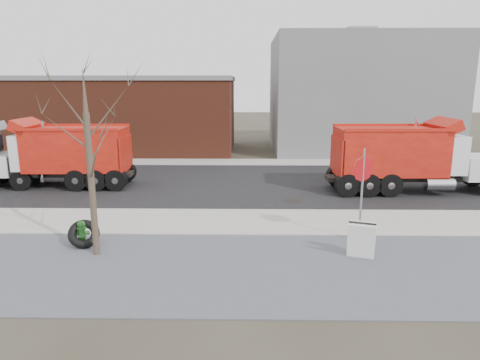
{
  "coord_description": "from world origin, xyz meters",
  "views": [
    {
      "loc": [
        1.06,
        -13.92,
        4.75
      ],
      "look_at": [
        0.82,
        0.92,
        1.4
      ],
      "focal_mm": 32.0,
      "sensor_mm": 36.0,
      "label": 1
    }
  ],
  "objects_px": {
    "sandwich_board": "(361,240)",
    "dump_truck_red_a": "(411,155)",
    "dump_truck_red_b": "(59,153)",
    "truck_tire": "(84,234)",
    "fire_hydrant": "(82,234)",
    "stop_sign": "(363,179)"
  },
  "relations": [
    {
      "from": "fire_hydrant",
      "to": "truck_tire",
      "type": "xyz_separation_m",
      "value": [
        0.08,
        -0.05,
        0.04
      ]
    },
    {
      "from": "truck_tire",
      "to": "sandwich_board",
      "type": "relative_size",
      "value": 1.09
    },
    {
      "from": "sandwich_board",
      "to": "dump_truck_red_a",
      "type": "height_order",
      "value": "dump_truck_red_a"
    },
    {
      "from": "dump_truck_red_a",
      "to": "dump_truck_red_b",
      "type": "bearing_deg",
      "value": 176.09
    },
    {
      "from": "sandwich_board",
      "to": "fire_hydrant",
      "type": "bearing_deg",
      "value": -167.06
    },
    {
      "from": "fire_hydrant",
      "to": "stop_sign",
      "type": "distance_m",
      "value": 8.53
    },
    {
      "from": "truck_tire",
      "to": "dump_truck_red_b",
      "type": "height_order",
      "value": "dump_truck_red_b"
    },
    {
      "from": "fire_hydrant",
      "to": "dump_truck_red_a",
      "type": "height_order",
      "value": "dump_truck_red_a"
    },
    {
      "from": "sandwich_board",
      "to": "dump_truck_red_b",
      "type": "height_order",
      "value": "dump_truck_red_b"
    },
    {
      "from": "stop_sign",
      "to": "sandwich_board",
      "type": "relative_size",
      "value": 2.83
    },
    {
      "from": "stop_sign",
      "to": "dump_truck_red_b",
      "type": "bearing_deg",
      "value": 142.55
    },
    {
      "from": "fire_hydrant",
      "to": "dump_truck_red_b",
      "type": "xyz_separation_m",
      "value": [
        -3.85,
        7.53,
        1.24
      ]
    },
    {
      "from": "truck_tire",
      "to": "dump_truck_red_b",
      "type": "distance_m",
      "value": 8.62
    },
    {
      "from": "fire_hydrant",
      "to": "dump_truck_red_a",
      "type": "relative_size",
      "value": 0.1
    },
    {
      "from": "truck_tire",
      "to": "dump_truck_red_a",
      "type": "height_order",
      "value": "dump_truck_red_a"
    },
    {
      "from": "fire_hydrant",
      "to": "dump_truck_red_b",
      "type": "distance_m",
      "value": 8.55
    },
    {
      "from": "fire_hydrant",
      "to": "truck_tire",
      "type": "distance_m",
      "value": 0.1
    },
    {
      "from": "dump_truck_red_a",
      "to": "dump_truck_red_b",
      "type": "xyz_separation_m",
      "value": [
        -16.03,
        0.69,
        -0.05
      ]
    },
    {
      "from": "dump_truck_red_b",
      "to": "sandwich_board",
      "type": "bearing_deg",
      "value": 143.57
    },
    {
      "from": "dump_truck_red_a",
      "to": "stop_sign",
      "type": "bearing_deg",
      "value": -122.45
    },
    {
      "from": "sandwich_board",
      "to": "dump_truck_red_a",
      "type": "xyz_separation_m",
      "value": [
        4.1,
        7.65,
        1.11
      ]
    },
    {
      "from": "truck_tire",
      "to": "stop_sign",
      "type": "height_order",
      "value": "stop_sign"
    }
  ]
}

